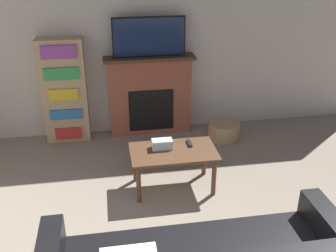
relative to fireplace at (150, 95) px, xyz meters
The scene contains 8 objects.
wall_back 0.81m from the fireplace, 60.83° to the left, with size 6.57×0.06×2.70m.
fireplace is the anchor object (origin of this frame).
tv 0.81m from the fireplace, 90.00° to the right, with size 0.95×0.03×0.52m.
coffee_table 1.45m from the fireplace, 87.23° to the right, with size 0.92×0.54×0.47m.
tissue_box 1.37m from the fireplace, 91.68° to the right, with size 0.22×0.12×0.10m.
remote_control 1.36m from the fireplace, 78.62° to the right, with size 0.04×0.15×0.02m.
bookshelf 1.15m from the fireplace, behind, with size 0.58×0.29×1.39m.
storage_basket 1.13m from the fireplace, 21.22° to the right, with size 0.44×0.44×0.23m.
Camera 1 is at (-0.67, -1.30, 2.51)m, focal length 42.00 mm.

